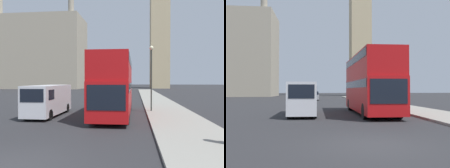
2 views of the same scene
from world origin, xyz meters
The scene contains 6 objects.
ground_plane centered at (0.00, 0.00, 0.00)m, with size 300.00×300.00×0.00m, color #28282B.
building_block_distant centered at (-28.86, 68.82, 12.55)m, with size 28.89×15.39×30.50m.
red_double_decker_bus centered at (2.37, 11.06, 2.59)m, with size 2.64×10.47×4.66m.
white_van centered at (-2.88, 10.11, 1.32)m, with size 1.98×5.80×2.45m.
street_lamp centered at (5.46, 12.88, 3.92)m, with size 0.36×0.36×5.75m.
parked_sedan centered at (-2.31, 38.53, 0.72)m, with size 1.74×4.35×1.62m.
Camera 1 is at (4.04, -6.66, 2.83)m, focal length 35.00 mm.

